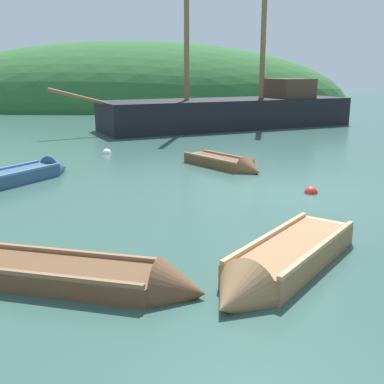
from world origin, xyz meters
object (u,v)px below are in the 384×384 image
object	(u,v)px
buoy_white	(107,154)
buoy_red	(311,193)
rowboat_near_dock	(228,165)
rowboat_center	(279,266)
rowboat_far	(101,282)
sailing_ship	(231,117)
rowboat_outer_right	(25,176)

from	to	relation	value
buoy_white	buoy_red	size ratio (longest dim) A/B	1.05
buoy_red	buoy_white	bearing A→B (deg)	129.53
rowboat_near_dock	rowboat_center	world-z (taller)	rowboat_center
rowboat_near_dock	rowboat_far	bearing A→B (deg)	-54.94
buoy_red	sailing_ship	bearing A→B (deg)	86.77
rowboat_outer_right	rowboat_center	distance (m)	9.30
buoy_red	rowboat_outer_right	bearing A→B (deg)	162.46
rowboat_center	buoy_white	bearing A→B (deg)	-121.65
sailing_ship	rowboat_far	bearing A→B (deg)	55.20
rowboat_center	buoy_white	xyz separation A→B (m)	(-3.36, 11.94, -0.14)
rowboat_outer_right	rowboat_near_dock	distance (m)	6.45
rowboat_near_dock	sailing_ship	bearing A→B (deg)	135.85
sailing_ship	rowboat_far	xyz separation A→B (m)	(-6.05, -20.28, -0.48)
buoy_white	rowboat_center	bearing A→B (deg)	-74.30
rowboat_near_dock	buoy_white	world-z (taller)	rowboat_near_dock
rowboat_outer_right	rowboat_near_dock	xyz separation A→B (m)	(6.36, 1.08, -0.02)
buoy_white	buoy_red	distance (m)	9.03
rowboat_near_dock	rowboat_center	bearing A→B (deg)	-37.86
buoy_white	buoy_red	xyz separation A→B (m)	(5.75, -6.97, 0.00)
sailing_ship	rowboat_center	size ratio (longest dim) A/B	4.82
rowboat_far	rowboat_near_dock	distance (m)	9.44
rowboat_center	buoy_red	distance (m)	5.52
rowboat_far	buoy_white	xyz separation A→B (m)	(-0.56, 12.10, -0.09)
sailing_ship	rowboat_near_dock	distance (m)	11.82
rowboat_center	buoy_red	bearing A→B (deg)	-163.04
rowboat_far	rowboat_outer_right	distance (m)	8.11
sailing_ship	buoy_white	bearing A→B (deg)	32.88
rowboat_near_dock	buoy_red	xyz separation A→B (m)	(1.56, -3.58, -0.09)
rowboat_outer_right	rowboat_near_dock	size ratio (longest dim) A/B	1.12
sailing_ship	rowboat_center	distance (m)	20.39
rowboat_far	rowboat_center	xyz separation A→B (m)	(2.80, 0.16, 0.04)
sailing_ship	rowboat_outer_right	size ratio (longest dim) A/B	4.72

